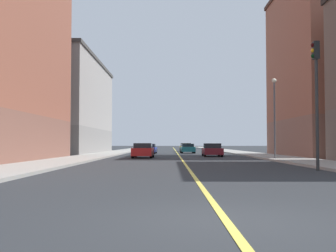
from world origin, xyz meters
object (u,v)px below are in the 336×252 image
Objects in this scene: building_right_midblock at (67,107)px; traffic_light_left_near at (316,87)px; building_left_mid at (328,69)px; car_red at (143,151)px; car_blue at (149,149)px; car_yellow at (186,148)px; car_maroon at (212,150)px; car_teal at (188,149)px; street_lamp_left_near at (274,109)px.

building_right_midblock is 3.74× the size of traffic_light_left_near.
car_red is at bearing -171.14° from building_left_mid.
car_blue is at bearing 107.08° from traffic_light_left_near.
building_right_midblock is at bearing 121.84° from traffic_light_left_near.
car_red is at bearing -100.25° from car_yellow.
car_maroon is (18.23, -12.67, -5.59)m from building_right_midblock.
traffic_light_left_near is 1.55× the size of car_red.
street_lamp_left_near is at bearing -75.26° from car_teal.
car_maroon is at bearing 30.76° from car_red.
traffic_light_left_near reaches higher than car_maroon.
building_right_midblock is (-29.76, 13.87, -2.61)m from building_left_mid.
car_yellow is 28.18m from car_red.
car_yellow is 1.06× the size of car_teal.
traffic_light_left_near is 1.60× the size of car_teal.
car_red is (-9.81, 17.42, -3.49)m from traffic_light_left_near.
traffic_light_left_near is 12.09m from street_lamp_left_near.
street_lamp_left_near is at bearing -67.02° from car_maroon.
building_left_mid is 23.77m from car_blue.
car_teal is at bearing 74.22° from car_red.
car_maroon is (7.04, -11.14, 0.01)m from car_blue.
building_left_mid is 2.77× the size of street_lamp_left_near.
building_right_midblock reaches higher than car_teal.
traffic_light_left_near is at bearing -112.86° from building_left_mid.
traffic_light_left_near is at bearing -94.82° from street_lamp_left_near.
car_yellow is (-4.79, 45.15, -3.49)m from traffic_light_left_near.
building_left_mid is at bearing -46.84° from car_teal.
traffic_light_left_near is 1.41× the size of car_blue.
building_left_mid is 32.94m from building_right_midblock.
car_red reaches higher than car_maroon.
traffic_light_left_near reaches higher than car_teal.
car_yellow is 10.49m from car_teal.
car_maroon reaches higher than car_blue.
car_yellow is (-5.81, 33.10, -3.41)m from street_lamp_left_near.
car_red is (-18.36, -2.86, -8.18)m from building_left_mid.
car_blue is (-11.04, 20.57, -3.44)m from street_lamp_left_near.
building_left_mid is 21.36m from car_teal.
building_left_mid is at bearing 47.52° from street_lamp_left_near.
traffic_light_left_near is (-8.55, -20.28, -4.70)m from building_left_mid.
car_red is at bearing -105.78° from car_teal.
street_lamp_left_near is 23.60m from car_blue.
car_maroon is at bearing 97.91° from traffic_light_left_near.
building_left_mid reaches higher than building_right_midblock.
building_left_mid reaches higher than car_maroon.
car_blue is at bearing 122.29° from car_maroon.
car_teal is 17.92m from car_red.
car_red is (-5.01, -27.73, 0.00)m from car_yellow.
building_right_midblock reaches higher than car_red.
traffic_light_left_near is at bearing -58.16° from building_right_midblock.
car_teal is at bearing 98.10° from traffic_light_left_near.
building_right_midblock is 17.22m from car_teal.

